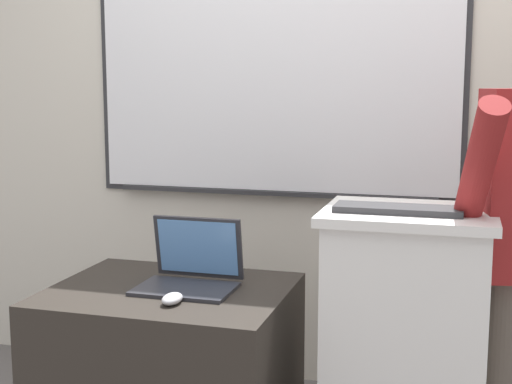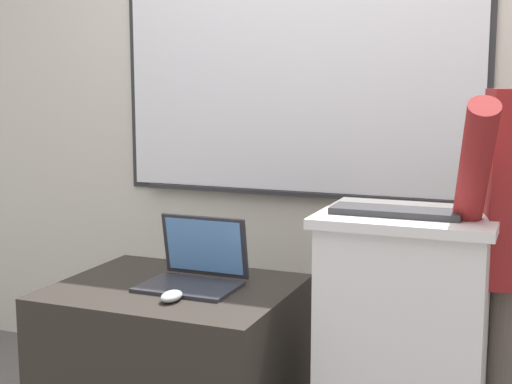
% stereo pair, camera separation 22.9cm
% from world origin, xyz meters
% --- Properties ---
extents(back_wall, '(6.40, 0.17, 2.65)m').
position_xyz_m(back_wall, '(-0.01, 1.37, 1.33)').
color(back_wall, beige).
rests_on(back_wall, ground_plane).
extents(lectern_podium, '(0.53, 0.45, 0.99)m').
position_xyz_m(lectern_podium, '(0.40, 0.43, 0.50)').
color(lectern_podium, silver).
rests_on(lectern_podium, ground_plane).
extents(side_desk, '(0.81, 0.66, 0.68)m').
position_xyz_m(side_desk, '(-0.40, 0.39, 0.34)').
color(side_desk, '#28231E').
rests_on(side_desk, ground_plane).
extents(laptop, '(0.33, 0.27, 0.23)m').
position_xyz_m(laptop, '(-0.33, 0.44, 0.75)').
color(laptop, '#28282D').
rests_on(laptop, side_desk).
extents(wireless_keyboard, '(0.39, 0.13, 0.02)m').
position_xyz_m(wireless_keyboard, '(0.37, 0.37, 1.00)').
color(wireless_keyboard, '#2D2D30').
rests_on(wireless_keyboard, lectern_podium).
extents(computer_mouse_by_laptop, '(0.06, 0.10, 0.03)m').
position_xyz_m(computer_mouse_by_laptop, '(-0.32, 0.23, 0.70)').
color(computer_mouse_by_laptop, '#BCBCC1').
rests_on(computer_mouse_by_laptop, side_desk).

